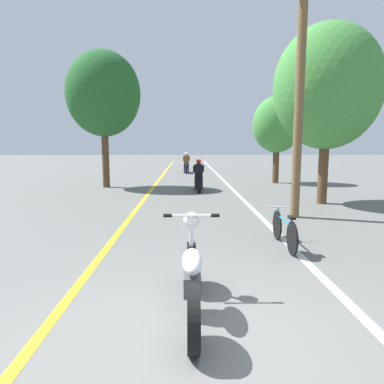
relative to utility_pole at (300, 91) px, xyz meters
name	(u,v)px	position (x,y,z in m)	size (l,w,h in m)	color
ground_plane	(202,340)	(-2.83, -5.94, -3.39)	(120.00, 120.00, 0.00)	#60605E
lane_stripe_center	(153,187)	(-4.53, 6.60, -3.38)	(0.14, 48.00, 0.01)	yellow
lane_stripe_edge	(230,187)	(-0.93, 6.60, -3.38)	(0.14, 48.00, 0.01)	white
utility_pole	(300,91)	(0.00, 0.00, 0.00)	(1.10, 0.24, 6.59)	brown
roadside_tree_right_near	(328,87)	(1.60, 2.16, 0.43)	(3.49, 3.14, 5.84)	#513A23
roadside_tree_right_far	(277,125)	(1.62, 8.34, -0.43)	(2.48, 2.23, 4.41)	#513A23
roadside_tree_left	(103,94)	(-6.72, 6.71, 0.84)	(3.33, 2.99, 6.16)	#513A23
motorcycle_foreground	(192,276)	(-2.92, -5.35, -2.93)	(0.73, 2.10, 1.11)	black
motorcycle_rider_lead	(199,179)	(-2.46, 5.46, -2.87)	(0.50, 2.01, 1.35)	black
motorcycle_rider_far	(186,165)	(-2.99, 14.61, -2.84)	(0.50, 2.07, 1.45)	black
bicycle_parked	(284,230)	(-1.07, -2.73, -3.05)	(0.44, 1.65, 0.72)	black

